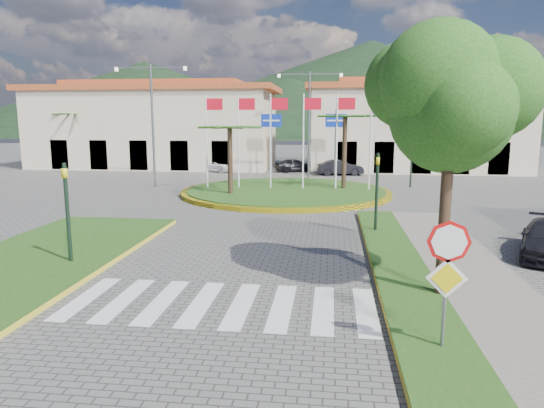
# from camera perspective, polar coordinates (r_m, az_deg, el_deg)

# --- Properties ---
(ground) EXTENTS (160.00, 160.00, 0.00)m
(ground) POSITION_cam_1_polar(r_m,az_deg,el_deg) (8.78, -12.92, -20.98)
(ground) COLOR #5D5B58
(ground) RESTS_ON ground
(sidewalk_right) EXTENTS (4.00, 28.00, 0.15)m
(sidewalk_right) POSITION_cam_1_polar(r_m,az_deg,el_deg) (10.59, 25.35, -15.64)
(sidewalk_right) COLOR gray
(sidewalk_right) RESTS_ON ground
(verge_right) EXTENTS (1.60, 28.00, 0.18)m
(verge_right) POSITION_cam_1_polar(r_m,az_deg,el_deg) (10.27, 18.74, -15.90)
(verge_right) COLOR #1D4614
(verge_right) RESTS_ON ground
(median_left) EXTENTS (5.00, 14.00, 0.18)m
(median_left) POSITION_cam_1_polar(r_m,az_deg,el_deg) (16.57, -27.33, -6.57)
(median_left) COLOR #1D4614
(median_left) RESTS_ON ground
(crosswalk) EXTENTS (8.00, 3.00, 0.01)m
(crosswalk) POSITION_cam_1_polar(r_m,az_deg,el_deg) (12.23, -6.46, -11.59)
(crosswalk) COLOR silver
(crosswalk) RESTS_ON ground
(roundabout_island) EXTENTS (12.70, 12.70, 6.00)m
(roundabout_island) POSITION_cam_1_polar(r_m,az_deg,el_deg) (29.49, 1.64, 1.52)
(roundabout_island) COLOR yellow
(roundabout_island) RESTS_ON ground
(stop_sign) EXTENTS (0.80, 0.11, 2.65)m
(stop_sign) POSITION_cam_1_polar(r_m,az_deg,el_deg) (9.66, 19.93, -6.82)
(stop_sign) COLOR slate
(stop_sign) RESTS_ON ground
(deciduous_tree) EXTENTS (3.60, 3.60, 6.80)m
(deciduous_tree) POSITION_cam_1_polar(r_m,az_deg,el_deg) (12.39, 20.48, 12.55)
(deciduous_tree) COLOR black
(deciduous_tree) RESTS_ON ground
(traffic_light_left) EXTENTS (0.15, 0.18, 3.20)m
(traffic_light_left) POSITION_cam_1_polar(r_m,az_deg,el_deg) (15.90, -22.98, -0.05)
(traffic_light_left) COLOR black
(traffic_light_left) RESTS_ON ground
(traffic_light_right) EXTENTS (0.15, 0.18, 3.20)m
(traffic_light_right) POSITION_cam_1_polar(r_m,az_deg,el_deg) (19.30, 12.25, 2.14)
(traffic_light_right) COLOR black
(traffic_light_right) RESTS_ON ground
(traffic_light_far) EXTENTS (0.18, 0.15, 3.20)m
(traffic_light_far) POSITION_cam_1_polar(r_m,az_deg,el_deg) (33.57, 16.09, 5.19)
(traffic_light_far) COLOR black
(traffic_light_far) RESTS_ON ground
(direction_sign_west) EXTENTS (1.60, 0.14, 5.20)m
(direction_sign_west) POSITION_cam_1_polar(r_m,az_deg,el_deg) (38.33, -0.08, 8.49)
(direction_sign_west) COLOR slate
(direction_sign_west) RESTS_ON ground
(direction_sign_east) EXTENTS (1.60, 0.14, 5.20)m
(direction_sign_east) POSITION_cam_1_polar(r_m,az_deg,el_deg) (38.04, 7.50, 8.40)
(direction_sign_east) COLOR slate
(direction_sign_east) RESTS_ON ground
(street_lamp_centre) EXTENTS (4.80, 0.16, 8.00)m
(street_lamp_centre) POSITION_cam_1_polar(r_m,az_deg,el_deg) (37.09, 4.40, 9.91)
(street_lamp_centre) COLOR slate
(street_lamp_centre) RESTS_ON ground
(street_lamp_west) EXTENTS (4.80, 0.16, 8.00)m
(street_lamp_west) POSITION_cam_1_polar(r_m,az_deg,el_deg) (33.19, -13.88, 9.66)
(street_lamp_west) COLOR slate
(street_lamp_west) RESTS_ON ground
(building_left) EXTENTS (23.32, 9.54, 8.05)m
(building_left) POSITION_cam_1_polar(r_m,az_deg,el_deg) (48.06, -13.54, 8.95)
(building_left) COLOR beige
(building_left) RESTS_ON ground
(building_right) EXTENTS (19.08, 9.54, 8.05)m
(building_right) POSITION_cam_1_polar(r_m,az_deg,el_deg) (45.64, 16.37, 8.79)
(building_right) COLOR beige
(building_right) RESTS_ON ground
(hill_far_west) EXTENTS (140.00, 140.00, 22.00)m
(hill_far_west) POSITION_cam_1_polar(r_m,az_deg,el_deg) (158.11, -14.76, 11.95)
(hill_far_west) COLOR black
(hill_far_west) RESTS_ON ground
(hill_far_mid) EXTENTS (180.00, 180.00, 30.00)m
(hill_far_mid) POSITION_cam_1_polar(r_m,az_deg,el_deg) (167.84, 11.48, 13.30)
(hill_far_mid) COLOR black
(hill_far_mid) RESTS_ON ground
(hill_near_back) EXTENTS (110.00, 110.00, 16.00)m
(hill_near_back) POSITION_cam_1_polar(r_m,az_deg,el_deg) (137.69, 1.72, 11.36)
(hill_near_back) COLOR black
(hill_near_back) RESTS_ON ground
(white_van) EXTENTS (4.12, 2.86, 1.05)m
(white_van) POSITION_cam_1_polar(r_m,az_deg,el_deg) (42.54, -6.68, 4.51)
(white_van) COLOR white
(white_van) RESTS_ON ground
(car_dark_a) EXTENTS (3.66, 2.54, 1.16)m
(car_dark_a) POSITION_cam_1_polar(r_m,az_deg,el_deg) (42.17, 2.69, 4.59)
(car_dark_a) COLOR black
(car_dark_a) RESTS_ON ground
(car_dark_b) EXTENTS (3.87, 1.77, 1.23)m
(car_dark_b) POSITION_cam_1_polar(r_m,az_deg,el_deg) (39.98, 8.04, 4.27)
(car_dark_b) COLOR black
(car_dark_b) RESTS_ON ground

